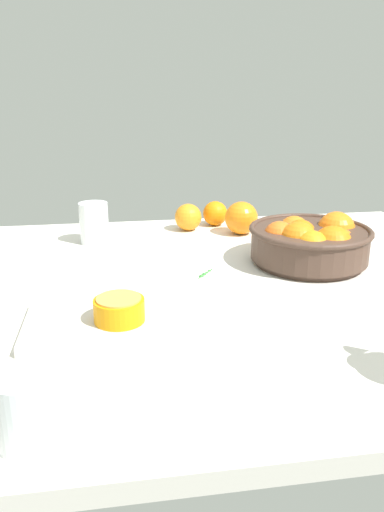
% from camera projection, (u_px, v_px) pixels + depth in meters
% --- Properties ---
extents(ground_plane, '(1.36, 1.03, 0.03)m').
position_uv_depth(ground_plane, '(197.00, 291.00, 1.02)').
color(ground_plane, silver).
extents(fruit_bowl, '(0.27, 0.27, 0.11)m').
position_uv_depth(fruit_bowl, '(311.00, 242.00, 1.12)').
color(fruit_bowl, '#473328').
rests_on(fruit_bowl, ground_plane).
extents(juice_glass, '(0.07, 0.07, 0.08)m').
position_uv_depth(juice_glass, '(25.00, 415.00, 0.55)').
color(juice_glass, white).
rests_on(juice_glass, ground_plane).
extents(second_glass, '(0.07, 0.07, 0.10)m').
position_uv_depth(second_glass, '(94.00, 225.00, 1.27)').
color(second_glass, white).
rests_on(second_glass, ground_plane).
extents(cutting_board, '(0.30, 0.18, 0.02)m').
position_uv_depth(cutting_board, '(118.00, 321.00, 0.84)').
color(cutting_board, beige).
rests_on(cutting_board, ground_plane).
extents(orange_half_0, '(0.08, 0.08, 0.04)m').
position_uv_depth(orange_half_0, '(119.00, 309.00, 0.81)').
color(orange_half_0, orange).
rests_on(orange_half_0, cutting_board).
extents(loose_orange_0, '(0.07, 0.07, 0.07)m').
position_uv_depth(loose_orange_0, '(188.00, 217.00, 1.38)').
color(loose_orange_0, orange).
rests_on(loose_orange_0, ground_plane).
extents(loose_orange_3, '(0.07, 0.07, 0.07)m').
position_uv_depth(loose_orange_3, '(215.00, 213.00, 1.43)').
color(loose_orange_3, orange).
rests_on(loose_orange_3, ground_plane).
extents(loose_orange_4, '(0.09, 0.09, 0.09)m').
position_uv_depth(loose_orange_4, '(241.00, 218.00, 1.34)').
color(loose_orange_4, orange).
rests_on(loose_orange_4, ground_plane).
extents(herb_sprig_1, '(0.04, 0.05, 0.01)m').
position_uv_depth(herb_sprig_1, '(204.00, 273.00, 1.06)').
color(herb_sprig_1, '#3C8E3C').
rests_on(herb_sprig_1, ground_plane).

